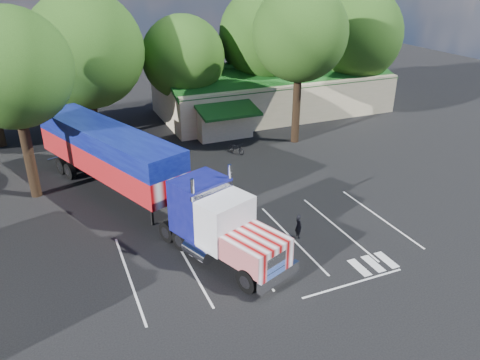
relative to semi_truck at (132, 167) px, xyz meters
name	(u,v)px	position (x,y,z in m)	size (l,w,h in m)	color
ground	(207,205)	(4.37, -1.93, -2.77)	(120.00, 120.00, 0.00)	black
event_hall	(271,92)	(18.11, 15.88, -0.56)	(24.20, 14.12, 5.55)	beige
tree_row_c	(85,50)	(-0.63, 14.27, 5.27)	(10.00, 10.00, 13.05)	black
tree_row_d	(183,57)	(8.37, 15.57, 3.81)	(8.00, 8.00, 10.60)	black
tree_row_e	(266,35)	(17.37, 16.07, 5.31)	(9.60, 9.60, 12.90)	black
tree_row_f	(354,35)	(27.37, 14.87, 5.02)	(10.40, 10.40, 13.00)	black
tree_near_left	(11,69)	(-6.13, 4.07, 6.04)	(7.60, 7.60, 12.65)	black
tree_near_right	(300,34)	(15.87, 6.57, 6.69)	(8.00, 8.00, 13.50)	black
semi_truck	(132,167)	(0.00, 0.00, 0.00)	(11.17, 22.81, 4.90)	black
woman	(298,226)	(7.98, -7.93, -2.02)	(0.55, 0.36, 1.50)	black
bicycle	(237,148)	(9.87, 5.98, -2.31)	(0.61, 1.75, 0.92)	black
silver_sedan	(268,117)	(15.92, 12.07, -2.06)	(1.51, 4.33, 1.43)	#ABADB2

